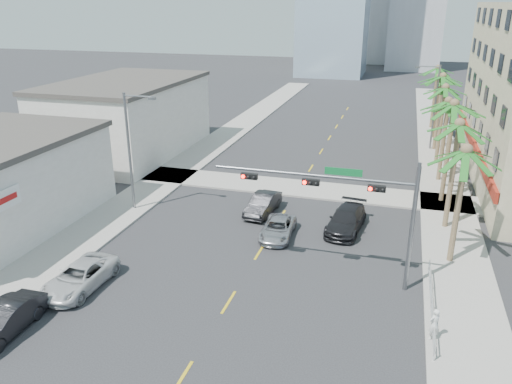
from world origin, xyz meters
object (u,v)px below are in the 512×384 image
at_px(car_lane_left, 263,204).
at_px(pedestrian, 434,324).
at_px(car_parked_far, 80,277).
at_px(traffic_signal_mast, 352,199).
at_px(car_lane_center, 278,228).
at_px(car_lane_right, 346,220).
at_px(car_parked_mid, 5,320).

relative_size(car_lane_left, pedestrian, 2.78).
bearing_deg(car_parked_far, car_lane_left, 64.17).
xyz_separation_m(traffic_signal_mast, car_lane_center, (-5.21, 4.54, -4.45)).
distance_m(car_lane_left, car_lane_center, 4.19).
distance_m(car_parked_far, car_lane_center, 13.04).
distance_m(traffic_signal_mast, car_lane_left, 11.77).
distance_m(car_lane_left, car_lane_right, 6.52).
xyz_separation_m(car_lane_center, car_lane_right, (4.32, 2.39, 0.16)).
height_order(car_parked_far, pedestrian, pedestrian).
height_order(traffic_signal_mast, car_lane_right, traffic_signal_mast).
height_order(car_parked_mid, car_lane_center, car_parked_mid).
distance_m(car_parked_mid, pedestrian, 20.36).
bearing_deg(traffic_signal_mast, car_parked_far, -160.89).
bearing_deg(car_parked_mid, car_parked_far, 76.82).
bearing_deg(car_parked_mid, car_lane_right, 47.99).
xyz_separation_m(car_parked_far, car_lane_left, (6.91, 13.10, 0.04)).
distance_m(car_parked_mid, car_parked_far, 4.67).
relative_size(car_parked_far, car_lane_left, 1.13).
xyz_separation_m(car_lane_left, car_lane_center, (2.07, -3.64, -0.13)).
distance_m(car_parked_mid, car_lane_center, 17.20).
bearing_deg(traffic_signal_mast, pedestrian, -43.81).
bearing_deg(car_lane_left, car_lane_center, -54.81).
bearing_deg(traffic_signal_mast, car_parked_mid, -148.02).
height_order(traffic_signal_mast, car_lane_left, traffic_signal_mast).
height_order(car_lane_left, pedestrian, pedestrian).
distance_m(traffic_signal_mast, pedestrian, 7.48).
bearing_deg(traffic_signal_mast, car_lane_left, 131.70).
relative_size(car_parked_mid, pedestrian, 2.80).
bearing_deg(car_lane_right, car_parked_far, -132.34).
height_order(car_parked_far, car_lane_center, car_parked_far).
bearing_deg(car_parked_far, pedestrian, 3.79).
relative_size(car_lane_left, car_lane_right, 0.85).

